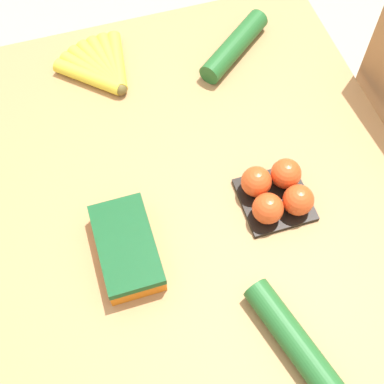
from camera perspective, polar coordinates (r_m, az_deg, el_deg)
ground_plane at (r=1.82m, az=0.00°, el=-12.13°), size 12.00×12.00×0.00m
dining_table at (r=1.23m, az=0.00°, el=-3.05°), size 1.14×0.97×0.73m
banana_bunch at (r=1.36m, az=-9.59°, el=12.90°), size 0.19×0.18×0.03m
tomato_pack at (r=1.12m, az=9.02°, el=-0.02°), size 0.14×0.14×0.07m
carrot_bag at (r=1.06m, az=-7.01°, el=-5.83°), size 0.20×0.11×0.06m
cucumber_near at (r=1.38m, az=4.56°, el=15.27°), size 0.19×0.22×0.05m
cucumber_far at (r=1.02m, az=10.79°, el=-15.24°), size 0.24×0.12×0.05m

